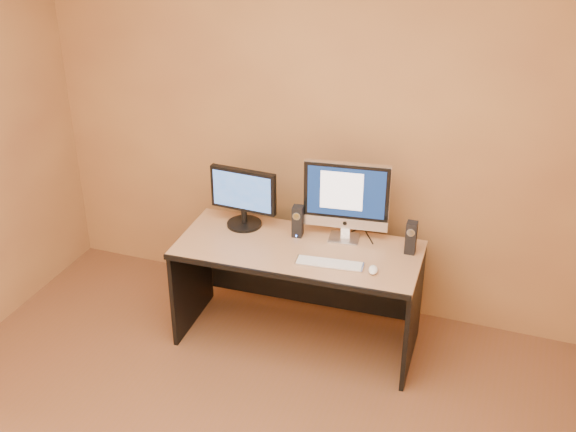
% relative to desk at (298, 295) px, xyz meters
% --- Properties ---
extents(walls, '(4.00, 4.00, 2.60)m').
position_rel_desk_xyz_m(walls, '(0.06, -1.44, 0.96)').
color(walls, '#AC7C45').
rests_on(walls, ground).
extents(desk, '(1.51, 0.71, 0.69)m').
position_rel_desk_xyz_m(desk, '(0.00, 0.00, 0.00)').
color(desk, '#A87D54').
rests_on(desk, ground).
extents(imac, '(0.55, 0.26, 0.51)m').
position_rel_desk_xyz_m(imac, '(0.23, 0.21, 0.60)').
color(imac, silver).
rests_on(imac, desk).
extents(second_monitor, '(0.46, 0.24, 0.39)m').
position_rel_desk_xyz_m(second_monitor, '(-0.42, 0.16, 0.54)').
color(second_monitor, black).
rests_on(second_monitor, desk).
extents(speaker_left, '(0.07, 0.07, 0.20)m').
position_rel_desk_xyz_m(speaker_left, '(-0.05, 0.14, 0.45)').
color(speaker_left, black).
rests_on(speaker_left, desk).
extents(speaker_right, '(0.07, 0.07, 0.20)m').
position_rel_desk_xyz_m(speaker_right, '(0.65, 0.18, 0.45)').
color(speaker_right, black).
rests_on(speaker_right, desk).
extents(keyboard, '(0.41, 0.15, 0.02)m').
position_rel_desk_xyz_m(keyboard, '(0.24, -0.12, 0.35)').
color(keyboard, silver).
rests_on(keyboard, desk).
extents(mouse, '(0.07, 0.10, 0.03)m').
position_rel_desk_xyz_m(mouse, '(0.50, -0.12, 0.36)').
color(mouse, white).
rests_on(mouse, desk).
extents(cable_a, '(0.11, 0.18, 0.01)m').
position_rel_desk_xyz_m(cable_a, '(0.37, 0.29, 0.35)').
color(cable_a, black).
rests_on(cable_a, desk).
extents(cable_b, '(0.08, 0.15, 0.01)m').
position_rel_desk_xyz_m(cable_b, '(0.25, 0.29, 0.35)').
color(cable_b, black).
rests_on(cable_b, desk).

